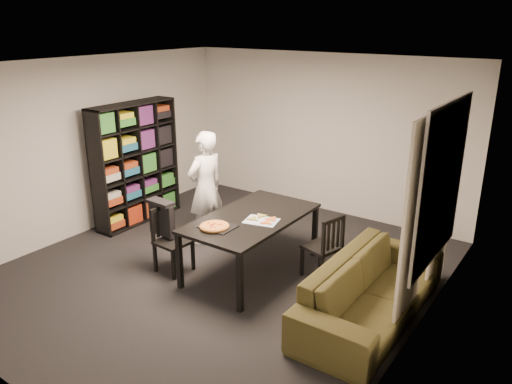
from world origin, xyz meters
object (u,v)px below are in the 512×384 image
Objects in this scene: bookshelf at (136,163)px; chair_right at (327,243)px; pepperoni_pizza at (214,226)px; chair_left at (169,234)px; baking_tray at (218,227)px; dining_table at (251,221)px; person at (206,188)px; sofa at (372,290)px.

bookshelf reaches higher than chair_right.
chair_right is 1.40m from pepperoni_pizza.
chair_left reaches higher than pepperoni_pizza.
pepperoni_pizza reaches higher than baking_tray.
bookshelf is 2.51m from baking_tray.
chair_left is 0.81m from pepperoni_pizza.
chair_left is 2.14× the size of baking_tray.
baking_tray reaches higher than dining_table.
sofa is at bearing 90.61° from person.
chair_right is 1.96m from person.
chair_left is (1.59, -0.93, -0.46)m from bookshelf.
person is at bearing 135.10° from pepperoni_pizza.
bookshelf reaches higher than baking_tray.
person is 1.27m from pepperoni_pizza.
bookshelf is 3.40m from chair_right.
person is at bearing -73.98° from chair_right.
person is at bearing 137.07° from baking_tray.
baking_tray reaches higher than sofa.
pepperoni_pizza is (-0.14, -0.55, 0.09)m from dining_table.
baking_tray is (-1.02, -0.86, 0.28)m from chair_right.
chair_right is 0.51× the size of person.
chair_left is 0.81m from baking_tray.
sofa is at bearing 11.96° from baking_tray.
chair_left is at bearing 100.08° from sofa.
bookshelf is at bearing -80.21° from person.
bookshelf reaches higher than chair_left.
chair_right is at bearing 100.50° from person.
bookshelf is at bearing 158.76° from pepperoni_pizza.
pepperoni_pizza reaches higher than sofa.
baking_tray is (0.76, 0.07, 0.27)m from chair_left.
dining_table is 4.52× the size of baking_tray.
dining_table is at bearing 75.05° from baking_tray.
person is at bearing 80.37° from sofa.
bookshelf reaches higher than pepperoni_pizza.
dining_table is 2.11× the size of chair_left.
pepperoni_pizza is at bearing -100.43° from baking_tray.
chair_right reaches higher than sofa.
bookshelf reaches higher than dining_table.
pepperoni_pizza is at bearing -32.87° from chair_right.
baking_tray is (0.91, -0.85, -0.07)m from person.
sofa is (0.80, -0.47, -0.15)m from chair_right.
chair_left is at bearing -178.28° from pepperoni_pizza.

